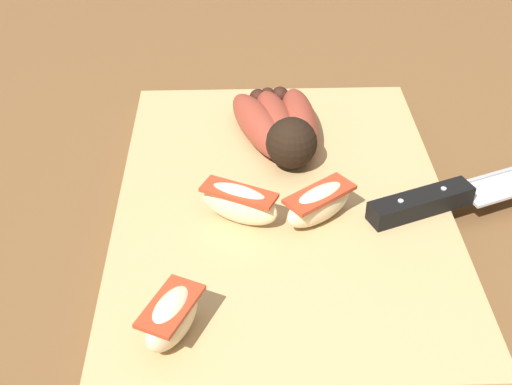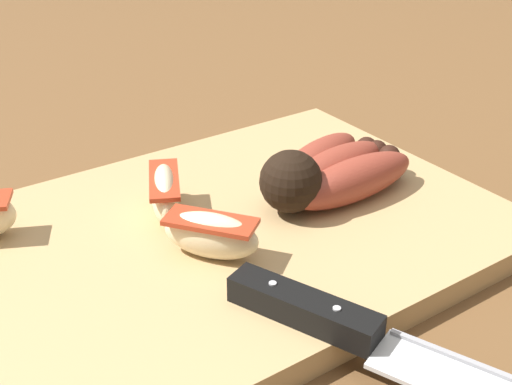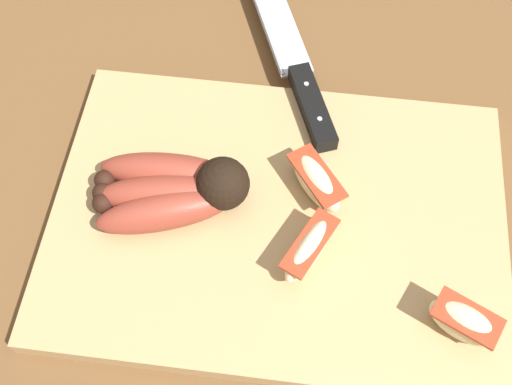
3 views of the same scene
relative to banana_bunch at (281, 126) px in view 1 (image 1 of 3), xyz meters
name	(u,v)px [view 1 (image 1 of 3)]	position (x,y,z in m)	size (l,w,h in m)	color
ground_plane	(282,216)	(-0.10, 0.00, -0.04)	(6.00, 6.00, 0.00)	brown
cutting_board	(282,205)	(-0.09, 0.00, -0.03)	(0.42, 0.30, 0.02)	tan
banana_bunch	(281,126)	(0.00, 0.00, 0.00)	(0.14, 0.10, 0.05)	black
chefs_knife	(465,192)	(-0.10, -0.16, -0.01)	(0.13, 0.27, 0.02)	silver
apple_wedge_near	(172,317)	(-0.26, 0.09, 0.00)	(0.06, 0.05, 0.04)	beige
apple_wedge_middle	(319,204)	(-0.13, -0.03, 0.00)	(0.06, 0.07, 0.03)	beige
apple_wedge_far	(239,203)	(-0.13, 0.04, 0.00)	(0.05, 0.07, 0.04)	beige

